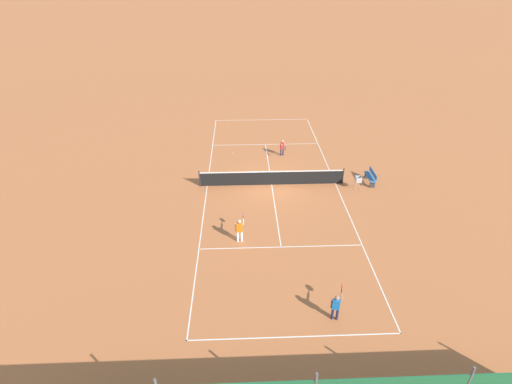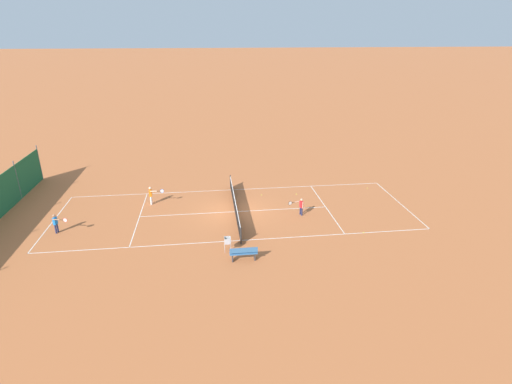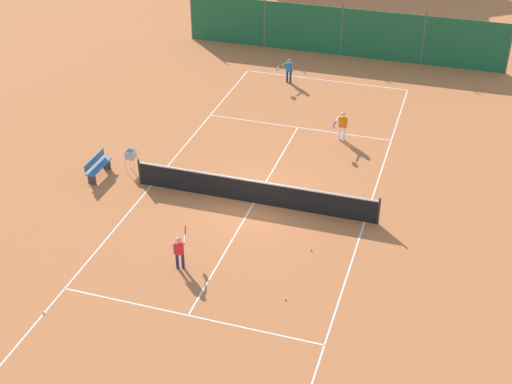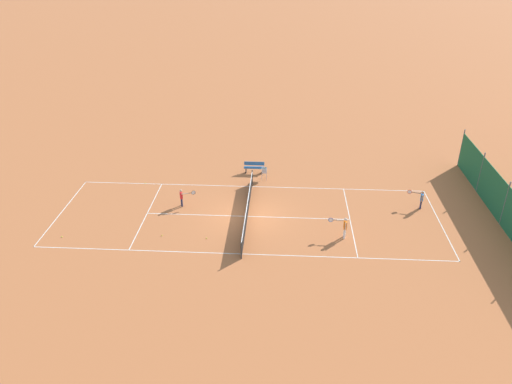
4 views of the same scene
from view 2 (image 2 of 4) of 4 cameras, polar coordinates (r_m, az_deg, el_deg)
The scene contains 12 objects.
ground_plane at distance 27.44m, azimuth -3.01°, elevation -2.82°, with size 600.00×600.00×0.00m, color #BC6638.
court_line_markings at distance 27.44m, azimuth -3.01°, elevation -2.82°, with size 8.25×23.85×0.01m.
tennis_net at distance 27.23m, azimuth -3.03°, elevation -1.87°, with size 9.18×0.08×1.06m.
player_far_baseline at distance 29.26m, azimuth -14.74°, elevation -0.30°, with size 0.46×1.07×1.31m.
player_near_baseline at distance 27.19m, azimuth -26.67°, elevation -3.87°, with size 0.62×0.98×1.24m.
player_near_service at distance 26.79m, azimuth 6.40°, elevation -1.93°, with size 0.39×1.04×1.20m.
tennis_ball_near_corner at distance 30.09m, azimuth 0.77°, elevation -0.42°, with size 0.07×0.07×0.07m, color #CCE033.
tennis_ball_alley_left at distance 25.45m, azimuth 15.13°, elevation -5.62°, with size 0.07×0.07×0.07m, color #CCE033.
tennis_ball_by_net_right at distance 32.61m, azimuth 15.63°, elevation 0.54°, with size 0.07×0.07×0.07m, color #CCE033.
tennis_ball_mid_court at distance 30.41m, azimuth 5.79°, elevation -0.29°, with size 0.07×0.07×0.07m, color #CCE033.
ball_hopper at distance 22.36m, azimuth -4.10°, elevation -7.06°, with size 0.36×0.36×0.89m.
courtside_bench at distance 21.62m, azimuth -1.78°, elevation -8.74°, with size 0.36×1.50×0.84m.
Camera 2 is at (-24.87, 1.71, 11.48)m, focal length 28.00 mm.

